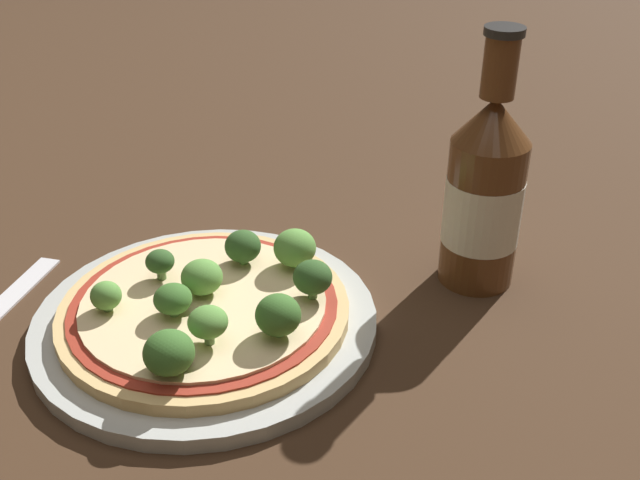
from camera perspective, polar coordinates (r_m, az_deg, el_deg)
The scene contains 14 objects.
ground_plane at distance 0.59m, azimuth -8.90°, elevation -5.65°, with size 3.00×3.00×0.00m, color #3D2819.
plate at distance 0.57m, azimuth -8.68°, elevation -6.10°, with size 0.26×0.26×0.01m.
pizza at distance 0.56m, azimuth -8.81°, elevation -5.16°, with size 0.22×0.22×0.01m.
broccoli_floret_0 at distance 0.51m, azimuth -3.20°, elevation -5.74°, with size 0.03×0.03×0.03m.
broccoli_floret_1 at distance 0.56m, azimuth -8.99°, elevation -2.81°, with size 0.03×0.03×0.03m.
broccoli_floret_2 at distance 0.55m, azimuth -0.57°, elevation -2.88°, with size 0.03×0.03×0.03m.
broccoli_floret_3 at distance 0.54m, azimuth -11.57°, elevation -4.34°, with size 0.03×0.03×0.02m.
broccoli_floret_4 at distance 0.56m, azimuth -15.99°, elevation -4.11°, with size 0.02×0.02×0.02m.
broccoli_floret_5 at distance 0.58m, azimuth -11.99°, elevation -1.55°, with size 0.02×0.02×0.02m.
broccoli_floret_6 at distance 0.58m, azimuth -1.93°, elevation -0.61°, with size 0.03×0.03×0.03m.
broccoli_floret_7 at distance 0.49m, azimuth -11.44°, elevation -8.42°, with size 0.03×0.03×0.03m.
broccoli_floret_8 at distance 0.51m, azimuth -8.54°, elevation -6.24°, with size 0.03×0.03×0.03m.
broccoli_floret_9 at distance 0.59m, azimuth -5.90°, elevation -0.49°, with size 0.03×0.03×0.03m.
beer_bottle at distance 0.60m, azimuth 12.43°, elevation 3.55°, with size 0.06×0.06×0.21m.
Camera 1 is at (0.25, -0.41, 0.34)m, focal length 42.00 mm.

